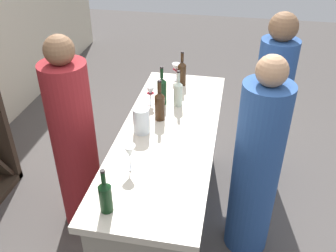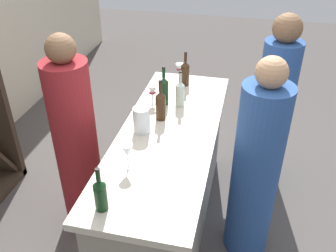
{
  "view_description": "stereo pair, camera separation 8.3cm",
  "coord_description": "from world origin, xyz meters",
  "px_view_note": "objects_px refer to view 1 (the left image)",
  "views": [
    {
      "loc": [
        -2.19,
        -0.42,
        2.41
      ],
      "look_at": [
        0.0,
        0.0,
        0.97
      ],
      "focal_mm": 40.25,
      "sensor_mm": 36.0,
      "label": 1
    },
    {
      "loc": [
        -2.17,
        -0.5,
        2.41
      ],
      "look_at": [
        0.0,
        0.0,
        0.97
      ],
      "focal_mm": 40.25,
      "sensor_mm": 36.0,
      "label": 2
    }
  ],
  "objects_px": {
    "wine_bottle_second_right_dark_green": "(162,90)",
    "wine_bottle_rightmost_amber_brown": "(182,72)",
    "wine_bottle_leftmost_dark_green": "(105,196)",
    "person_center_guest": "(269,110)",
    "wine_bottle_center_clear_pale": "(178,93)",
    "wine_glass_near_left": "(176,69)",
    "person_left_guest": "(256,169)",
    "person_right_guest": "(75,145)",
    "wine_glass_near_center": "(130,152)",
    "wine_bottle_second_left_amber_brown": "(160,105)",
    "water_pitcher": "(141,120)",
    "wine_glass_near_right": "(150,92)"
  },
  "relations": [
    {
      "from": "wine_bottle_second_right_dark_green",
      "to": "wine_bottle_rightmost_amber_brown",
      "type": "xyz_separation_m",
      "value": [
        0.37,
        -0.1,
        -0.01
      ]
    },
    {
      "from": "wine_bottle_leftmost_dark_green",
      "to": "person_center_guest",
      "type": "height_order",
      "value": "person_center_guest"
    },
    {
      "from": "wine_bottle_center_clear_pale",
      "to": "wine_glass_near_left",
      "type": "bearing_deg",
      "value": 11.73
    },
    {
      "from": "person_left_guest",
      "to": "person_right_guest",
      "type": "height_order",
      "value": "person_right_guest"
    },
    {
      "from": "wine_glass_near_left",
      "to": "person_left_guest",
      "type": "distance_m",
      "value": 1.2
    },
    {
      "from": "wine_glass_near_left",
      "to": "wine_glass_near_center",
      "type": "xyz_separation_m",
      "value": [
        -1.29,
        0.06,
        0.02
      ]
    },
    {
      "from": "wine_bottle_second_left_amber_brown",
      "to": "wine_bottle_center_clear_pale",
      "type": "bearing_deg",
      "value": -22.69
    },
    {
      "from": "wine_bottle_second_right_dark_green",
      "to": "person_right_guest",
      "type": "bearing_deg",
      "value": 127.39
    },
    {
      "from": "wine_bottle_leftmost_dark_green",
      "to": "water_pitcher",
      "type": "relative_size",
      "value": 1.46
    },
    {
      "from": "wine_bottle_second_left_amber_brown",
      "to": "wine_glass_near_left",
      "type": "height_order",
      "value": "wine_bottle_second_left_amber_brown"
    },
    {
      "from": "wine_bottle_rightmost_amber_brown",
      "to": "person_right_guest",
      "type": "height_order",
      "value": "person_right_guest"
    },
    {
      "from": "water_pitcher",
      "to": "wine_glass_near_left",
      "type": "bearing_deg",
      "value": -6.23
    },
    {
      "from": "wine_glass_near_center",
      "to": "person_center_guest",
      "type": "height_order",
      "value": "person_center_guest"
    },
    {
      "from": "wine_glass_near_center",
      "to": "person_right_guest",
      "type": "distance_m",
      "value": 0.74
    },
    {
      "from": "water_pitcher",
      "to": "person_right_guest",
      "type": "xyz_separation_m",
      "value": [
        -0.02,
        0.53,
        -0.27
      ]
    },
    {
      "from": "wine_bottle_second_right_dark_green",
      "to": "wine_glass_near_right",
      "type": "distance_m",
      "value": 0.09
    },
    {
      "from": "wine_bottle_center_clear_pale",
      "to": "wine_glass_near_right",
      "type": "xyz_separation_m",
      "value": [
        -0.02,
        0.22,
        -0.01
      ]
    },
    {
      "from": "wine_glass_near_center",
      "to": "person_center_guest",
      "type": "bearing_deg",
      "value": -37.72
    },
    {
      "from": "wine_bottle_rightmost_amber_brown",
      "to": "person_right_guest",
      "type": "bearing_deg",
      "value": 139.89
    },
    {
      "from": "water_pitcher",
      "to": "person_center_guest",
      "type": "height_order",
      "value": "person_center_guest"
    },
    {
      "from": "wine_glass_near_center",
      "to": "water_pitcher",
      "type": "distance_m",
      "value": 0.41
    },
    {
      "from": "person_left_guest",
      "to": "wine_bottle_rightmost_amber_brown",
      "type": "bearing_deg",
      "value": -30.4
    },
    {
      "from": "wine_bottle_leftmost_dark_green",
      "to": "wine_bottle_rightmost_amber_brown",
      "type": "bearing_deg",
      "value": -5.73
    },
    {
      "from": "wine_bottle_center_clear_pale",
      "to": "wine_bottle_rightmost_amber_brown",
      "type": "relative_size",
      "value": 0.97
    },
    {
      "from": "water_pitcher",
      "to": "wine_bottle_leftmost_dark_green",
      "type": "bearing_deg",
      "value": -179.83
    },
    {
      "from": "wine_bottle_second_right_dark_green",
      "to": "wine_glass_near_left",
      "type": "distance_m",
      "value": 0.45
    },
    {
      "from": "wine_bottle_center_clear_pale",
      "to": "wine_glass_near_right",
      "type": "height_order",
      "value": "wine_bottle_center_clear_pale"
    },
    {
      "from": "wine_bottle_center_clear_pale",
      "to": "wine_bottle_rightmost_amber_brown",
      "type": "distance_m",
      "value": 0.37
    },
    {
      "from": "wine_bottle_second_left_amber_brown",
      "to": "wine_glass_near_center",
      "type": "distance_m",
      "value": 0.61
    },
    {
      "from": "wine_bottle_second_left_amber_brown",
      "to": "wine_glass_near_left",
      "type": "distance_m",
      "value": 0.68
    },
    {
      "from": "person_left_guest",
      "to": "water_pitcher",
      "type": "bearing_deg",
      "value": 18.47
    },
    {
      "from": "wine_bottle_rightmost_amber_brown",
      "to": "person_left_guest",
      "type": "relative_size",
      "value": 0.19
    },
    {
      "from": "wine_bottle_second_left_amber_brown",
      "to": "water_pitcher",
      "type": "xyz_separation_m",
      "value": [
        -0.19,
        0.09,
        -0.03
      ]
    },
    {
      "from": "wine_bottle_second_right_dark_green",
      "to": "wine_glass_near_left",
      "type": "relative_size",
      "value": 2.03
    },
    {
      "from": "wine_bottle_leftmost_dark_green",
      "to": "water_pitcher",
      "type": "height_order",
      "value": "wine_bottle_leftmost_dark_green"
    },
    {
      "from": "wine_bottle_leftmost_dark_green",
      "to": "wine_bottle_second_right_dark_green",
      "type": "distance_m",
      "value": 1.21
    },
    {
      "from": "wine_bottle_second_left_amber_brown",
      "to": "wine_glass_near_center",
      "type": "bearing_deg",
      "value": 174.4
    },
    {
      "from": "wine_bottle_center_clear_pale",
      "to": "wine_glass_near_left",
      "type": "distance_m",
      "value": 0.46
    },
    {
      "from": "wine_bottle_center_clear_pale",
      "to": "wine_bottle_leftmost_dark_green",
      "type": "bearing_deg",
      "value": 171.2
    },
    {
      "from": "wine_bottle_second_right_dark_green",
      "to": "person_center_guest",
      "type": "bearing_deg",
      "value": -69.28
    },
    {
      "from": "wine_bottle_leftmost_dark_green",
      "to": "wine_glass_near_center",
      "type": "distance_m",
      "value": 0.37
    },
    {
      "from": "wine_glass_near_right",
      "to": "person_center_guest",
      "type": "bearing_deg",
      "value": -69.91
    },
    {
      "from": "wine_bottle_second_right_dark_green",
      "to": "wine_glass_near_right",
      "type": "height_order",
      "value": "wine_bottle_second_right_dark_green"
    },
    {
      "from": "wine_bottle_rightmost_amber_brown",
      "to": "wine_glass_near_center",
      "type": "relative_size",
      "value": 1.77
    },
    {
      "from": "wine_bottle_leftmost_dark_green",
      "to": "wine_glass_near_center",
      "type": "height_order",
      "value": "wine_bottle_leftmost_dark_green"
    },
    {
      "from": "wine_bottle_leftmost_dark_green",
      "to": "person_left_guest",
      "type": "height_order",
      "value": "person_left_guest"
    },
    {
      "from": "wine_bottle_rightmost_amber_brown",
      "to": "person_right_guest",
      "type": "xyz_separation_m",
      "value": [
        -0.81,
        0.69,
        -0.29
      ]
    },
    {
      "from": "wine_glass_near_left",
      "to": "person_left_guest",
      "type": "height_order",
      "value": "person_left_guest"
    },
    {
      "from": "wine_glass_near_center",
      "to": "person_left_guest",
      "type": "bearing_deg",
      "value": -64.58
    },
    {
      "from": "wine_bottle_second_right_dark_green",
      "to": "wine_glass_near_center",
      "type": "relative_size",
      "value": 1.86
    }
  ]
}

